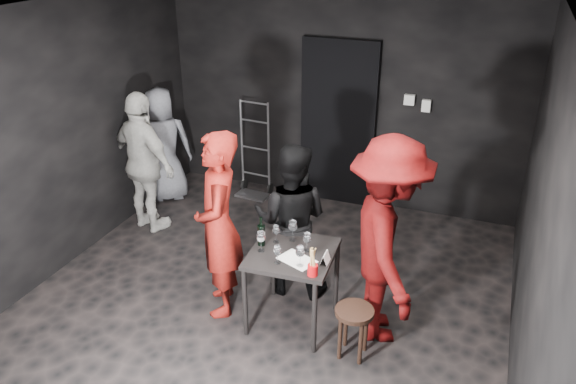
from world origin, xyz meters
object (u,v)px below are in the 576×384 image
at_px(tasting_table, 292,261).
at_px(man_maroon, 389,219).
at_px(server_red, 218,210).
at_px(wine_bottle, 261,235).
at_px(bystander_grey, 163,145).
at_px(bystander_cream, 143,156).
at_px(stool, 354,320).
at_px(breadstick_cup, 313,262).
at_px(woman_black, 291,218).
at_px(hand_truck, 255,178).

distance_m(tasting_table, man_maroon, 0.95).
xyz_separation_m(server_red, wine_bottle, (0.40, 0.03, -0.19)).
bearing_deg(bystander_grey, bystander_cream, 72.48).
relative_size(stool, server_red, 0.22).
bearing_deg(breadstick_cup, server_red, 165.92).
relative_size(server_red, woman_black, 1.32).
distance_m(tasting_table, server_red, 0.80).
height_order(hand_truck, man_maroon, man_maroon).
relative_size(hand_truck, tasting_table, 1.71).
bearing_deg(bystander_grey, breadstick_cup, 107.51).
relative_size(hand_truck, bystander_cream, 0.69).
bearing_deg(bystander_grey, wine_bottle, 104.98).
xyz_separation_m(hand_truck, woman_black, (1.22, -1.82, 0.56)).
relative_size(tasting_table, bystander_grey, 0.50).
bearing_deg(woman_black, tasting_table, 105.14).
bearing_deg(man_maroon, stool, 135.32).
bearing_deg(tasting_table, wine_bottle, 178.07).
xyz_separation_m(server_red, man_maroon, (1.48, 0.19, 0.11)).
bearing_deg(bystander_cream, wine_bottle, 170.32).
relative_size(bystander_cream, bystander_grey, 1.25).
relative_size(woman_black, wine_bottle, 5.76).
distance_m(server_red, bystander_grey, 2.54).
relative_size(stool, woman_black, 0.30).
bearing_deg(server_red, stool, 54.36).
bearing_deg(tasting_table, woman_black, 112.03).
xyz_separation_m(tasting_table, breadstick_cup, (0.28, -0.27, 0.22)).
bearing_deg(man_maroon, woman_black, 47.54).
height_order(tasting_table, bystander_cream, bystander_cream).
distance_m(hand_truck, tasting_table, 2.75).
bearing_deg(woman_black, hand_truck, -63.17).
bearing_deg(stool, hand_truck, 128.85).
height_order(hand_truck, bystander_cream, bystander_cream).
bearing_deg(wine_bottle, stool, -14.48).
bearing_deg(bystander_cream, hand_truck, -103.07).
height_order(server_red, breadstick_cup, server_red).
distance_m(server_red, breadstick_cup, 1.02).
xyz_separation_m(bystander_grey, wine_bottle, (2.16, -1.78, 0.11)).
bearing_deg(breadstick_cup, bystander_grey, 142.97).
bearing_deg(breadstick_cup, man_maroon, 40.18).
bearing_deg(wine_bottle, breadstick_cup, -25.92).
bearing_deg(bystander_grey, tasting_table, 108.41).
relative_size(stool, bystander_cream, 0.25).
xyz_separation_m(tasting_table, bystander_cream, (-2.21, 1.03, 0.28)).
height_order(stool, woman_black, woman_black).
bearing_deg(hand_truck, man_maroon, -40.26).
height_order(stool, server_red, server_red).
relative_size(stool, wine_bottle, 1.71).
bearing_deg(wine_bottle, server_red, -175.03).
height_order(hand_truck, server_red, server_red).
relative_size(server_red, bystander_cream, 1.12).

